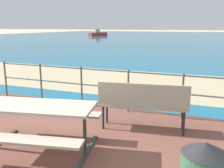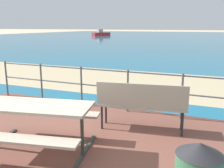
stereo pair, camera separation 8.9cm
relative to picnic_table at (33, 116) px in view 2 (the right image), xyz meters
The scene contains 8 objects.
ground_plane 0.65m from the picnic_table, 28.27° to the right, with size 240.00×240.00×0.00m, color beige.
patio_paving 0.62m from the picnic_table, 28.27° to the right, with size 6.40×5.20×0.06m, color brown.
sea_water 39.95m from the picnic_table, 89.85° to the left, with size 90.00×90.00×0.01m, color #196B8E.
beach_strip 5.66m from the picnic_table, 88.93° to the left, with size 54.00×4.19×0.01m, color tan.
picnic_table is the anchor object (origin of this frame).
park_bench 1.89m from the picnic_table, 47.01° to the left, with size 1.66×0.66×0.92m.
railing_fence 2.33m from the picnic_table, 87.43° to the left, with size 5.94×0.04×0.96m.
boat_near 48.58m from the picnic_table, 113.68° to the left, with size 2.78×4.41×1.31m.
Camera 2 is at (2.36, -2.81, 1.96)m, focal length 40.50 mm.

